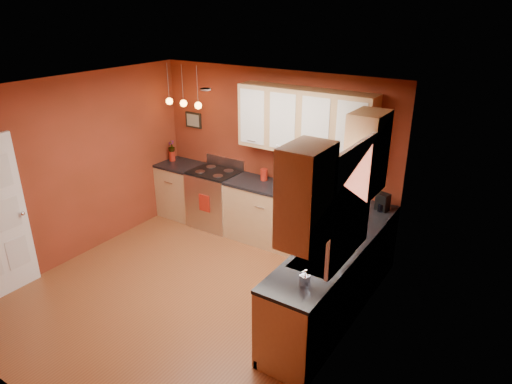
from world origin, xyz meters
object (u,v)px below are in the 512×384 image
Objects in this scene: red_canister at (264,175)px; soap_pump at (305,278)px; coffee_maker at (382,203)px; gas_range at (215,198)px; sink at (322,261)px.

soap_pump is at bearing -49.87° from red_canister.
red_canister is at bearing 130.13° from soap_pump.
coffee_maker is (1.88, -0.08, 0.02)m from red_canister.
red_canister is at bearing -169.17° from coffee_maker.
gas_range is 2.80m from coffee_maker.
coffee_maker is at bearing 85.41° from sink.
red_canister is 2.85m from soap_pump.
soap_pump reaches higher than gas_range.
sink is 1.56m from coffee_maker.
coffee_maker is at bearing -2.39° from red_canister.
coffee_maker reaches higher than gas_range.
sink is 2.40m from red_canister.
coffee_maker is at bearing 88.77° from soap_pump.
coffee_maker is 1.31× the size of soap_pump.
gas_range is at bearing -171.32° from red_canister.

